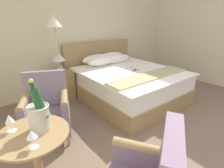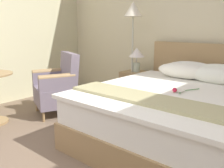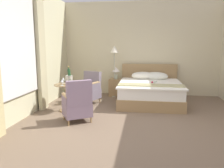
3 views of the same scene
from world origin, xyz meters
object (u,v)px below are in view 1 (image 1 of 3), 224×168
armchair_by_window (47,110)px  bed (125,81)px  wine_glass_near_bucket (9,120)px  champagne_bucket (39,114)px  floor_lamp_brass (55,32)px  side_table_round (37,159)px  bedside_lamp (59,59)px  nightstand (62,85)px  wine_glass_near_edge (32,135)px

armchair_by_window → bed: bearing=11.5°
bed → armchair_by_window: size_ratio=2.31×
wine_glass_near_bucket → champagne_bucket: bearing=-32.8°
floor_lamp_brass → armchair_by_window: 1.54m
bed → floor_lamp_brass: 1.68m
wine_glass_near_bucket → armchair_by_window: (0.50, 0.70, -0.39)m
side_table_round → wine_glass_near_bucket: bearing=132.6°
side_table_round → wine_glass_near_bucket: size_ratio=4.36×
bedside_lamp → side_table_round: 2.24m
bed → bedside_lamp: size_ratio=5.44×
champagne_bucket → wine_glass_near_bucket: (-0.21, 0.13, -0.04)m
wine_glass_near_bucket → armchair_by_window: bearing=54.6°
nightstand → champagne_bucket: (-0.95, -1.93, 0.56)m
champagne_bucket → wine_glass_near_bucket: size_ratio=2.94×
champagne_bucket → side_table_round: bearing=-174.9°
bed → bedside_lamp: (-1.12, 0.74, 0.50)m
bedside_lamp → wine_glass_near_bucket: bearing=-122.8°
wine_glass_near_bucket → nightstand: bearing=57.2°
bed → side_table_round: bearing=-150.7°
bed → nightstand: bed is taller
floor_lamp_brass → wine_glass_near_edge: (-1.03, -2.06, -0.57)m
bed → side_table_round: bed is taller
side_table_round → wine_glass_near_edge: 0.44m
nightstand → armchair_by_window: (-0.66, -1.10, 0.13)m
bed → nightstand: bearing=146.6°
nightstand → bedside_lamp: 0.56m
wine_glass_near_edge → wine_glass_near_bucket: bearing=105.5°
champagne_bucket → wine_glass_near_edge: 0.23m
side_table_round → champagne_bucket: size_ratio=1.48×
bedside_lamp → wine_glass_near_edge: 2.38m
bed → champagne_bucket: 2.44m
floor_lamp_brass → bed: bearing=-30.2°
side_table_round → armchair_by_window: 0.92m
champagne_bucket → armchair_by_window: bearing=70.8°
side_table_round → floor_lamp_brass: bearing=62.1°
champagne_bucket → bed: bearing=30.0°
floor_lamp_brass → bedside_lamp: bearing=59.6°
bed → wine_glass_near_edge: 2.63m
champagne_bucket → wine_glass_near_edge: bearing=-120.4°
bedside_lamp → floor_lamp_brass: 0.53m
bed → wine_glass_near_edge: (-2.18, -1.39, 0.46)m
side_table_round → wine_glass_near_bucket: wine_glass_near_bucket is taller
bedside_lamp → wine_glass_near_bucket: (-1.16, -1.80, -0.04)m
floor_lamp_brass → champagne_bucket: 2.15m
wine_glass_near_edge → armchair_by_window: size_ratio=0.16×
bedside_lamp → champagne_bucket: size_ratio=0.84×
bed → armchair_by_window: bearing=-168.5°
bed → floor_lamp_brass: bearing=149.8°
bedside_lamp → armchair_by_window: (-0.66, -1.10, -0.43)m
nightstand → bedside_lamp: (-0.00, 0.00, 0.56)m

